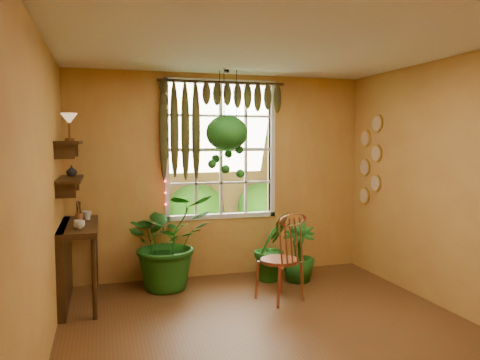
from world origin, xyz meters
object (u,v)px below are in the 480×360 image
at_px(potted_plant_left, 168,241).
at_px(hanging_basket, 227,136).
at_px(counter_ledge, 69,255).
at_px(potted_plant_mid, 272,246).
at_px(windsor_chair, 282,271).

distance_m(potted_plant_left, hanging_basket, 1.49).
xyz_separation_m(counter_ledge, potted_plant_left, (1.13, 0.25, 0.04)).
xyz_separation_m(potted_plant_left, potted_plant_mid, (1.34, -0.05, -0.14)).
distance_m(counter_ledge, potted_plant_left, 1.16).
distance_m(potted_plant_mid, hanging_basket, 1.55).
xyz_separation_m(windsor_chair, potted_plant_mid, (0.17, 0.77, 0.11)).
height_order(potted_plant_left, hanging_basket, hanging_basket).
bearing_deg(potted_plant_mid, windsor_chair, -102.62).
bearing_deg(potted_plant_left, windsor_chair, -35.00).
bearing_deg(windsor_chair, potted_plant_mid, 55.22).
xyz_separation_m(potted_plant_left, hanging_basket, (0.75, 0.01, 1.29)).
height_order(counter_ledge, hanging_basket, hanging_basket).
bearing_deg(counter_ledge, potted_plant_left, 12.62).
xyz_separation_m(counter_ledge, windsor_chair, (2.30, -0.57, -0.21)).
bearing_deg(windsor_chair, counter_ledge, 144.05).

